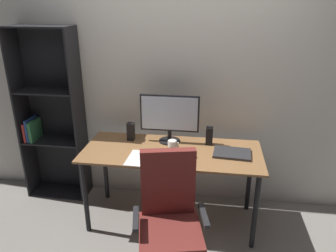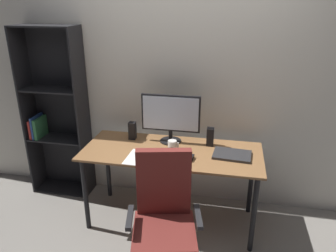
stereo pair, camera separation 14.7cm
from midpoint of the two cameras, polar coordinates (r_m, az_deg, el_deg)
ground_plane at (r=3.29m, az=-0.72°, el=-16.06°), size 12.00×12.00×0.00m
back_wall at (r=3.19m, az=0.60°, el=8.74°), size 6.40×0.10×2.60m
desk at (r=2.93m, az=-0.78°, el=-5.88°), size 1.59×0.67×0.74m
monitor at (r=2.98m, az=-1.14°, el=1.83°), size 0.55×0.20×0.46m
keyboard at (r=2.77m, az=-2.05°, el=-5.40°), size 0.29×0.11×0.02m
mouse at (r=2.75m, az=2.53°, el=-5.53°), size 0.07×0.10×0.03m
coffee_mug at (r=2.90m, az=-0.60°, el=-3.38°), size 0.10×0.08×0.09m
laptop at (r=2.87m, az=9.80°, el=-4.76°), size 0.34×0.26×0.02m
speaker_left at (r=3.11m, az=-7.92°, el=-0.96°), size 0.06×0.07×0.17m
speaker_right at (r=3.00m, az=5.90°, el=-1.74°), size 0.06×0.07×0.17m
paper_sheet at (r=2.78m, az=-6.47°, el=-5.67°), size 0.22×0.30×0.00m
office_chair at (r=2.47m, az=-1.52°, el=-17.25°), size 0.56×0.55×1.01m
bookshelf at (r=3.56m, az=-21.03°, el=1.54°), size 0.63×0.28×1.78m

